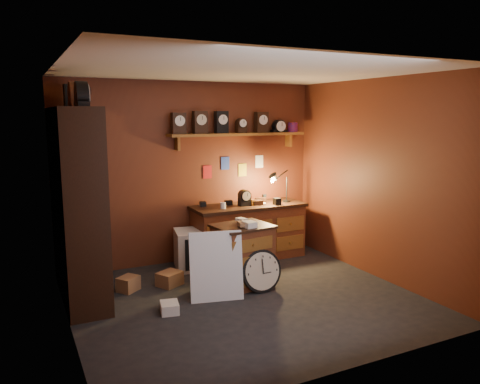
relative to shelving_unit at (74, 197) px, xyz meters
The scene contains 11 objects.
floor 2.40m from the shelving_unit, 28.68° to the right, with size 4.00×4.00×0.00m, color black.
room_shell 2.09m from the shelving_unit, 25.39° to the right, with size 4.02×3.62×2.71m.
shelving_unit is the anchor object (origin of this frame).
workbench 2.75m from the shelving_unit, 10.82° to the left, with size 1.77×0.66×1.36m.
low_cabinet 2.20m from the shelving_unit, 14.58° to the right, with size 0.78×0.68×0.90m.
big_round_clock 2.45m from the shelving_unit, 21.42° to the right, with size 0.54×0.17×0.54m.
white_panel 2.10m from the shelving_unit, 28.59° to the right, with size 0.64×0.03×0.86m, color silver.
mini_fridge 1.97m from the shelving_unit, 13.99° to the left, with size 0.63×0.65×0.56m.
floor_box_a 1.61m from the shelving_unit, ahead, with size 0.29×0.25×0.18m, color #936240.
floor_box_b 1.74m from the shelving_unit, 47.96° to the right, with size 0.20×0.24×0.12m, color white.
floor_box_c 1.30m from the shelving_unit, ahead, with size 0.25×0.21×0.19m, color #936240.
Camera 1 is at (-2.44, -4.80, 2.22)m, focal length 35.00 mm.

